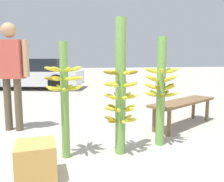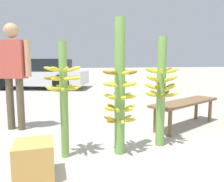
{
  "view_description": "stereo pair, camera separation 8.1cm",
  "coord_description": "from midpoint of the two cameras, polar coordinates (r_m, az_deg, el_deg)",
  "views": [
    {
      "loc": [
        -0.8,
        -1.96,
        1.1
      ],
      "look_at": [
        0.08,
        0.78,
        0.72
      ],
      "focal_mm": 35.0,
      "sensor_mm": 36.0,
      "label": 1
    },
    {
      "loc": [
        -0.72,
        -1.99,
        1.1
      ],
      "look_at": [
        0.08,
        0.78,
        0.72
      ],
      "focal_mm": 35.0,
      "sensor_mm": 36.0,
      "label": 2
    }
  ],
  "objects": [
    {
      "name": "banana_stalk_center",
      "position": [
        2.57,
        1.34,
        0.23
      ],
      "size": [
        0.41,
        0.41,
        1.61
      ],
      "color": "#6B9E47",
      "rests_on": "ground_plane"
    },
    {
      "name": "market_bench",
      "position": [
        3.94,
        17.57,
        -3.37
      ],
      "size": [
        1.56,
        0.98,
        0.45
      ],
      "rotation": [
        0.0,
        0.0,
        0.42
      ],
      "color": "brown",
      "rests_on": "ground_plane"
    },
    {
      "name": "produce_crate",
      "position": [
        2.28,
        -20.15,
        -16.85
      ],
      "size": [
        0.36,
        0.36,
        0.36
      ],
      "color": "#C69347",
      "rests_on": "ground_plane"
    },
    {
      "name": "banana_stalk_right",
      "position": [
        2.91,
        11.88,
        0.38
      ],
      "size": [
        0.45,
        0.45,
        1.42
      ],
      "color": "#6B9E47",
      "rests_on": "ground_plane"
    },
    {
      "name": "vendor_person",
      "position": [
        3.83,
        -25.45,
        5.71
      ],
      "size": [
        0.59,
        0.35,
        1.71
      ],
      "rotation": [
        0.0,
        0.0,
        2.69
      ],
      "color": "brown",
      "rests_on": "ground_plane"
    },
    {
      "name": "parked_car",
      "position": [
        9.7,
        -19.96,
        4.15
      ],
      "size": [
        4.39,
        3.07,
        1.23
      ],
      "rotation": [
        0.0,
        0.0,
        1.21
      ],
      "color": "silver",
      "rests_on": "ground_plane"
    },
    {
      "name": "banana_stalk_left",
      "position": [
        2.52,
        -13.19,
        -0.64
      ],
      "size": [
        0.43,
        0.43,
        1.33
      ],
      "color": "#6B9E47",
      "rests_on": "ground_plane"
    },
    {
      "name": "ground_plane",
      "position": [
        2.39,
        3.1,
        -19.99
      ],
      "size": [
        80.0,
        80.0,
        0.0
      ],
      "primitive_type": "plane",
      "color": "#B2AA9E"
    }
  ]
}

